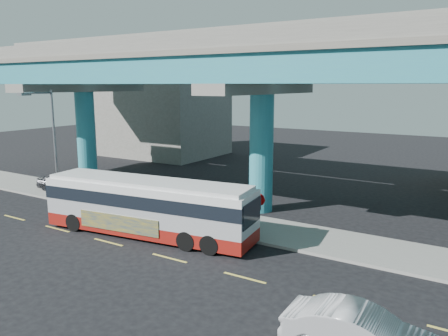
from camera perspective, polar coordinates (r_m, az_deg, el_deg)
The scene contains 10 objects.
ground at distance 21.11m, azimuth -6.61°, elevation -11.36°, with size 120.00×120.00×0.00m, color black.
sidewalk at distance 25.35m, azimuth 1.15°, elevation -7.27°, with size 70.00×4.00×0.15m, color gray.
lane_markings at distance 20.89m, azimuth -7.13°, elevation -11.60°, with size 58.00×0.12×0.01m.
viaduct at distance 27.30m, azimuth 5.18°, elevation 13.28°, with size 52.00×12.40×11.70m.
building_concrete at distance 50.92m, azimuth -7.72°, elevation 6.82°, with size 12.00×10.00×9.00m, color gray.
transit_bus at distance 23.57m, azimuth -9.90°, elevation -4.80°, with size 12.05×4.02×3.04m.
sedan at distance 14.21m, azimuth 17.53°, elevation -20.07°, with size 4.66×1.72×1.52m, color #B7B7BC.
parked_car at distance 35.08m, azimuth -20.49°, elevation -1.68°, with size 3.92×2.35×1.25m, color #323338.
street_lamp at distance 31.87m, azimuth -22.15°, elevation 4.75°, with size 0.50×2.45×7.47m.
stop_sign at distance 22.66m, azimuth 4.58°, elevation -4.90°, with size 0.70×0.09×2.34m.
Camera 1 is at (12.23, -15.27, 7.93)m, focal length 35.00 mm.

